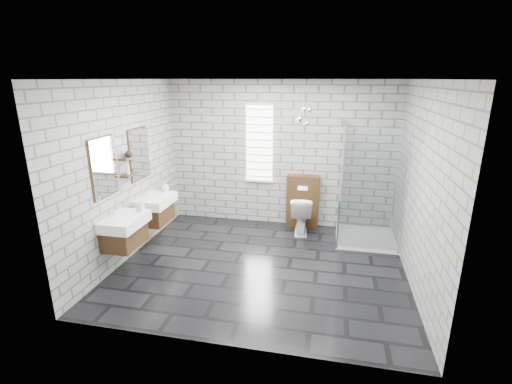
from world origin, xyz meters
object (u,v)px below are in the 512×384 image
(cistern_panel, at_px, (303,201))
(shower_enclosure, at_px, (362,215))
(vanity_right, at_px, (154,202))
(toilet, at_px, (301,214))
(vanity_left, at_px, (122,223))

(cistern_panel, xyz_separation_m, shower_enclosure, (1.05, -0.52, 0.00))
(vanity_right, relative_size, toilet, 2.29)
(toilet, bearing_deg, vanity_left, 35.23)
(cistern_panel, bearing_deg, shower_enclosure, -26.27)
(vanity_right, bearing_deg, vanity_left, -90.00)
(toilet, bearing_deg, shower_enclosure, 161.75)
(cistern_panel, distance_m, shower_enclosure, 1.17)
(shower_enclosure, bearing_deg, vanity_left, -152.97)
(vanity_left, bearing_deg, vanity_right, 90.00)
(cistern_panel, distance_m, toilet, 0.31)
(vanity_left, xyz_separation_m, shower_enclosure, (3.41, 1.74, -0.25))
(vanity_left, bearing_deg, toilet, 40.10)
(vanity_right, relative_size, shower_enclosure, 0.77)
(vanity_left, xyz_separation_m, toilet, (2.36, 1.99, -0.41))
(vanity_right, height_order, cistern_panel, vanity_right)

